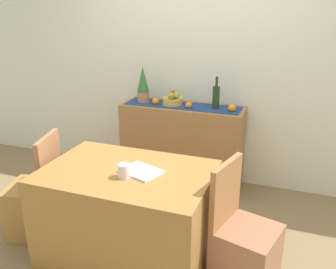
# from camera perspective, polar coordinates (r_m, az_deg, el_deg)

# --- Properties ---
(ground_plane) EXTENTS (6.40, 6.40, 0.02)m
(ground_plane) POSITION_cam_1_polar(r_m,az_deg,el_deg) (3.28, -1.42, -15.01)
(ground_plane) COLOR olive
(ground_plane) RESTS_ON ground
(room_wall_rear) EXTENTS (6.40, 0.06, 2.70)m
(room_wall_rear) POSITION_cam_1_polar(r_m,az_deg,el_deg) (3.85, 4.97, 12.06)
(room_wall_rear) COLOR silver
(room_wall_rear) RESTS_ON ground
(sideboard_console) EXTENTS (1.30, 0.42, 0.89)m
(sideboard_console) POSITION_cam_1_polar(r_m,az_deg,el_deg) (3.86, 2.26, -1.75)
(sideboard_console) COLOR #986B3F
(sideboard_console) RESTS_ON ground
(table_runner) EXTENTS (1.22, 0.32, 0.01)m
(table_runner) POSITION_cam_1_polar(r_m,az_deg,el_deg) (3.72, 2.35, 4.70)
(table_runner) COLOR navy
(table_runner) RESTS_ON sideboard_console
(fruit_bowl) EXTENTS (0.22, 0.22, 0.07)m
(fruit_bowl) POSITION_cam_1_polar(r_m,az_deg,el_deg) (3.74, 0.76, 5.44)
(fruit_bowl) COLOR gold
(fruit_bowl) RESTS_ON table_runner
(apple_upper) EXTENTS (0.07, 0.07, 0.07)m
(apple_upper) POSITION_cam_1_polar(r_m,az_deg,el_deg) (3.74, 0.74, 6.59)
(apple_upper) COLOR red
(apple_upper) RESTS_ON fruit_bowl
(apple_rear) EXTENTS (0.07, 0.07, 0.07)m
(apple_rear) POSITION_cam_1_polar(r_m,az_deg,el_deg) (3.69, 1.39, 6.34)
(apple_rear) COLOR #8BAB3F
(apple_rear) RESTS_ON fruit_bowl
(apple_left) EXTENTS (0.07, 0.07, 0.07)m
(apple_left) POSITION_cam_1_polar(r_m,az_deg,el_deg) (3.66, 0.47, 6.26)
(apple_left) COLOR olive
(apple_left) RESTS_ON fruit_bowl
(wine_bottle) EXTENTS (0.07, 0.07, 0.33)m
(wine_bottle) POSITION_cam_1_polar(r_m,az_deg,el_deg) (3.60, 7.77, 6.04)
(wine_bottle) COLOR #1F371E
(wine_bottle) RESTS_ON sideboard_console
(potted_plant) EXTENTS (0.13, 0.13, 0.39)m
(potted_plant) POSITION_cam_1_polar(r_m,az_deg,el_deg) (3.83, -4.06, 8.11)
(potted_plant) COLOR #BA7849
(potted_plant) RESTS_ON sideboard_console
(orange_loose_near_bowl) EXTENTS (0.07, 0.07, 0.07)m
(orange_loose_near_bowl) POSITION_cam_1_polar(r_m,az_deg,el_deg) (3.55, 10.30, 4.23)
(orange_loose_near_bowl) COLOR orange
(orange_loose_near_bowl) RESTS_ON sideboard_console
(orange_loose_end) EXTENTS (0.07, 0.07, 0.07)m
(orange_loose_end) POSITION_cam_1_polar(r_m,az_deg,el_deg) (3.62, 3.33, 4.77)
(orange_loose_end) COLOR orange
(orange_loose_end) RESTS_ON sideboard_console
(orange_loose_far) EXTENTS (0.07, 0.07, 0.07)m
(orange_loose_far) POSITION_cam_1_polar(r_m,az_deg,el_deg) (3.76, -2.00, 5.38)
(orange_loose_far) COLOR orange
(orange_loose_far) RESTS_ON sideboard_console
(dining_table) EXTENTS (1.24, 0.84, 0.74)m
(dining_table) POSITION_cam_1_polar(r_m,az_deg,el_deg) (2.79, -6.41, -12.65)
(dining_table) COLOR #A06F36
(dining_table) RESTS_ON ground
(open_book) EXTENTS (0.33, 0.29, 0.02)m
(open_book) POSITION_cam_1_polar(r_m,az_deg,el_deg) (2.57, -4.39, -5.95)
(open_book) COLOR white
(open_book) RESTS_ON dining_table
(coffee_cup) EXTENTS (0.09, 0.09, 0.10)m
(coffee_cup) POSITION_cam_1_polar(r_m,az_deg,el_deg) (2.49, -7.08, -5.87)
(coffee_cup) COLOR silver
(coffee_cup) RESTS_ON dining_table
(chair_near_window) EXTENTS (0.49, 0.49, 0.90)m
(chair_near_window) POSITION_cam_1_polar(r_m,az_deg,el_deg) (3.29, -20.52, -10.59)
(chair_near_window) COLOR #A3753B
(chair_near_window) RESTS_ON ground
(chair_by_corner) EXTENTS (0.49, 0.49, 0.90)m
(chair_by_corner) POSITION_cam_1_polar(r_m,az_deg,el_deg) (2.64, 12.16, -17.86)
(chair_by_corner) COLOR #9F684A
(chair_by_corner) RESTS_ON ground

